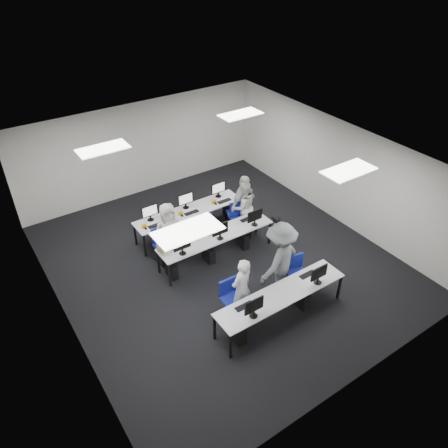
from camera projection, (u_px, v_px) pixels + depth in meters
room at (220, 214)px, 10.69m from camera, size 9.00×9.02×3.00m
ceiling_panels at (220, 159)px, 9.84m from camera, size 5.20×4.60×0.02m
desk_front at (281, 295)px, 9.52m from camera, size 3.20×0.70×0.73m
desk_mid at (216, 237)px, 11.30m from camera, size 3.20×0.70×0.73m
desk_back at (189, 212)px, 12.25m from camera, size 3.20×0.70×0.73m
equipment_front at (274, 310)px, 9.61m from camera, size 2.51×0.41×1.19m
equipment_mid at (211, 249)px, 11.38m from camera, size 2.91×0.41×1.19m
equipment_back at (195, 219)px, 12.53m from camera, size 2.91×0.41×1.19m
chair_0 at (232, 306)px, 9.79m from camera, size 0.47×0.51×0.95m
chair_1 at (297, 281)px, 10.47m from camera, size 0.54×0.58×0.95m
chair_2 at (164, 251)px, 11.42m from camera, size 0.52×0.56×0.96m
chair_3 at (210, 236)px, 12.01m from camera, size 0.53×0.56×0.89m
chair_4 at (240, 226)px, 12.35m from camera, size 0.58×0.62×0.99m
chair_5 at (168, 245)px, 11.68m from camera, size 0.45×0.48×0.83m
chair_6 at (199, 237)px, 12.00m from camera, size 0.42×0.45×0.83m
chair_7 at (235, 218)px, 12.69m from camera, size 0.57×0.59×0.90m
handbag at (164, 248)px, 10.61m from camera, size 0.39×0.31×0.28m
student_0 at (242, 289)px, 9.55m from camera, size 0.64×0.49×1.57m
student_1 at (243, 207)px, 12.29m from camera, size 0.83×0.68×1.58m
student_2 at (169, 231)px, 11.27m from camera, size 0.85×0.62×1.62m
student_3 at (243, 203)px, 12.31m from camera, size 1.08×0.69×1.71m
photographer at (280, 260)px, 10.07m from camera, size 1.40×1.02×1.95m
dslr_camera at (277, 220)px, 9.58m from camera, size 0.18×0.21×0.10m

